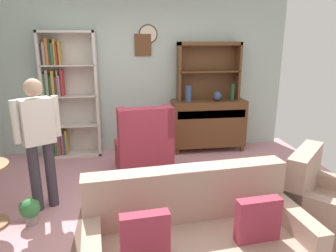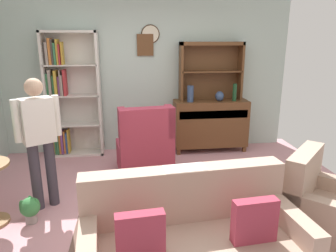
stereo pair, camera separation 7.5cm
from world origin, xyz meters
name	(u,v)px [view 1 (the left image)]	position (x,y,z in m)	size (l,w,h in m)	color
ground_plane	(162,205)	(0.00, 0.00, -0.01)	(5.40, 4.60, 0.02)	#C68C93
wall_back	(147,72)	(0.00, 2.13, 1.41)	(5.00, 0.09, 2.80)	#ADC1B7
area_rug	(183,216)	(0.20, -0.30, 0.00)	(2.37, 1.91, 0.01)	brown
bookshelf	(66,96)	(-1.38, 1.94, 1.05)	(0.90, 0.30, 2.10)	silver
sideboard	(208,123)	(1.07, 1.86, 0.51)	(1.30, 0.45, 0.92)	brown
sideboard_hutch	(209,63)	(1.07, 1.97, 1.56)	(1.10, 0.26, 1.00)	brown
vase_tall	(188,94)	(0.68, 1.78, 1.06)	(0.11, 0.11, 0.28)	#33476B
vase_round	(217,96)	(1.20, 1.79, 1.01)	(0.15, 0.15, 0.17)	#33476B
bottle_wine	(232,92)	(1.46, 1.77, 1.07)	(0.07, 0.07, 0.30)	#194223
couch_floral	(196,246)	(0.12, -1.24, 0.31)	(1.87, 1.01, 0.90)	tan
armchair_floral	(326,209)	(1.59, -0.83, 0.29)	(1.08, 1.08, 0.88)	tan
wingback_chair	(144,149)	(-0.15, 1.00, 0.38)	(0.87, 0.89, 1.05)	#A33347
potted_plant_small	(30,210)	(-1.48, -0.19, 0.17)	(0.21, 0.21, 0.30)	gray
person_reading	(38,136)	(-1.40, 0.15, 0.91)	(0.49, 0.34, 1.56)	#38333D
coffee_table	(200,193)	(0.37, -0.41, 0.35)	(0.80, 0.50, 0.42)	brown
book_stack	(188,182)	(0.24, -0.35, 0.46)	(0.19, 0.15, 0.08)	gray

